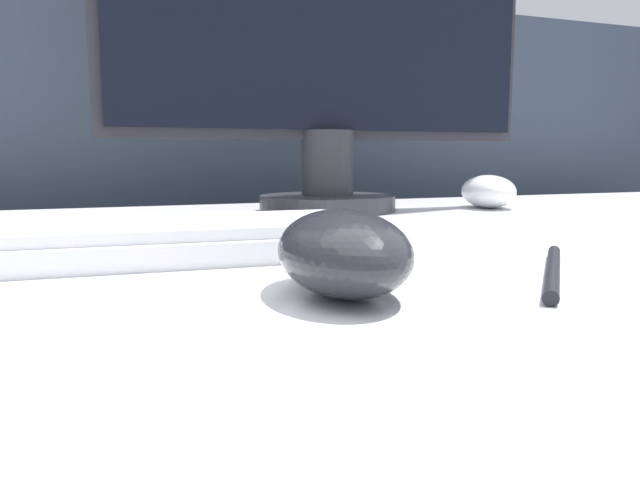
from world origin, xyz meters
TOP-DOWN VIEW (x-y plane):
  - partition_panel at (0.00, 0.56)m, footprint 5.00×0.03m
  - computer_mouse_near at (0.05, -0.18)m, footprint 0.08×0.11m
  - keyboard at (-0.04, -0.02)m, footprint 0.38×0.15m
  - computer_mouse_far at (0.45, 0.22)m, footprint 0.09×0.12m
  - pen at (0.19, -0.19)m, footprint 0.11×0.12m

SIDE VIEW (x-z plane):
  - partition_panel at x=0.00m, z-range 0.00..1.08m
  - pen at x=0.19m, z-range 0.74..0.75m
  - keyboard at x=-0.04m, z-range 0.74..0.76m
  - computer_mouse_near at x=0.05m, z-range 0.74..0.78m
  - computer_mouse_far at x=0.45m, z-range 0.74..0.78m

